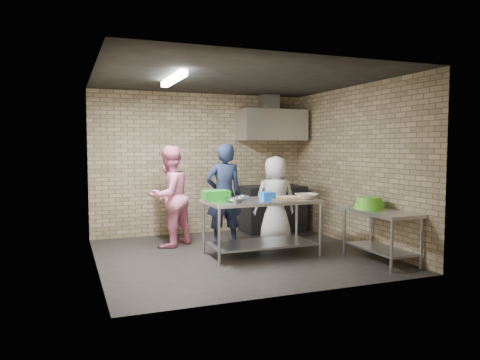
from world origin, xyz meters
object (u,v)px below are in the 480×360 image
at_px(prep_table, 261,227).
at_px(woman_white, 275,199).
at_px(stove, 272,209).
at_px(woman_pink, 169,196).
at_px(green_crate, 216,196).
at_px(side_counter, 380,236).
at_px(man_navy, 224,195).
at_px(bottle_red, 270,129).
at_px(green_basin, 369,203).
at_px(blue_tub, 267,196).

distance_m(prep_table, woman_white, 1.11).
height_order(stove, woman_pink, woman_pink).
xyz_separation_m(green_crate, woman_white, (1.34, 0.73, -0.19)).
bearing_deg(woman_pink, woman_white, 137.12).
bearing_deg(side_counter, stove, 99.29).
height_order(prep_table, man_navy, man_navy).
height_order(side_counter, woman_pink, woman_pink).
xyz_separation_m(green_crate, woman_pink, (-0.49, 1.02, -0.10)).
relative_size(green_crate, bottle_red, 2.14).
relative_size(side_counter, green_basin, 2.61).
height_order(side_counter, bottle_red, bottle_red).
distance_m(green_basin, woman_pink, 3.23).
bearing_deg(green_basin, man_navy, 138.66).
bearing_deg(side_counter, prep_table, 146.53).
relative_size(green_basin, woman_pink, 0.27).
bearing_deg(woman_pink, bottle_red, 167.38).
distance_m(blue_tub, woman_white, 1.13).
xyz_separation_m(stove, man_navy, (-1.34, -0.94, 0.42)).
distance_m(prep_table, blue_tub, 0.51).
xyz_separation_m(blue_tub, green_basin, (1.40, -0.62, -0.09)).
xyz_separation_m(green_basin, woman_pink, (-2.64, 1.86, 0.01)).
height_order(green_crate, bottle_red, bottle_red).
height_order(stove, green_crate, green_crate).
distance_m(green_crate, bottle_red, 2.81).
distance_m(side_counter, bottle_red, 3.44).
height_order(prep_table, stove, stove).
height_order(prep_table, woman_pink, woman_pink).
xyz_separation_m(side_counter, blue_tub, (-1.42, 0.87, 0.55)).
bearing_deg(prep_table, green_basin, -26.47).
distance_m(prep_table, green_basin, 1.67).
xyz_separation_m(woman_pink, woman_white, (1.83, -0.29, -0.09)).
relative_size(prep_table, green_basin, 3.76).
bearing_deg(man_navy, prep_table, 114.46).
distance_m(stove, man_navy, 1.69).
bearing_deg(blue_tub, prep_table, 116.57).
bearing_deg(prep_table, woman_pink, 136.31).
bearing_deg(bottle_red, side_counter, -82.38).
distance_m(bottle_red, woman_white, 1.78).
bearing_deg(stove, blue_tub, -117.35).
bearing_deg(green_basin, green_crate, 158.61).
bearing_deg(prep_table, side_counter, -33.47).
xyz_separation_m(stove, blue_tub, (-0.97, -1.88, 0.48)).
bearing_deg(green_crate, man_navy, 62.38).
height_order(side_counter, blue_tub, blue_tub).
bearing_deg(prep_table, bottle_red, 62.04).
bearing_deg(green_crate, blue_tub, -16.35).
bearing_deg(bottle_red, blue_tub, -115.74).
height_order(side_counter, stove, stove).
height_order(green_crate, woman_white, woman_white).
bearing_deg(green_basin, woman_pink, 144.86).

